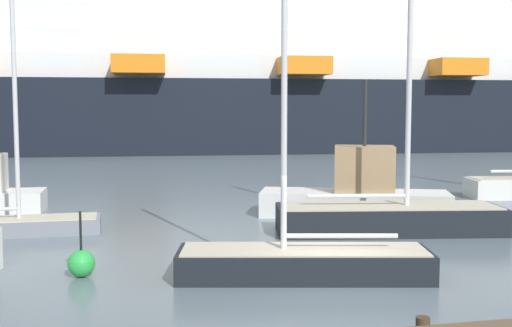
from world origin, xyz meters
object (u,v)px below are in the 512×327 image
(sailboat_3, at_px, (3,220))
(sailboat_4, at_px, (389,215))
(cruise_ship, at_px, (213,80))
(sailboat_0, at_px, (303,258))
(channel_buoy_1, at_px, (81,263))
(fishing_boat_2, at_px, (357,193))

(sailboat_3, bearing_deg, sailboat_4, -10.71)
(cruise_ship, bearing_deg, sailboat_3, -103.65)
(sailboat_0, height_order, channel_buoy_1, sailboat_0)
(sailboat_3, bearing_deg, cruise_ship, 72.16)
(sailboat_0, xyz_separation_m, sailboat_4, (4.37, 4.86, 0.10))
(sailboat_4, bearing_deg, channel_buoy_1, -149.83)
(sailboat_0, distance_m, sailboat_3, 10.73)
(sailboat_4, height_order, fishing_boat_2, sailboat_4)
(channel_buoy_1, bearing_deg, sailboat_0, -13.23)
(sailboat_4, bearing_deg, sailboat_3, 179.34)
(sailboat_4, height_order, cruise_ship, cruise_ship)
(fishing_boat_2, distance_m, cruise_ship, 40.19)
(sailboat_4, relative_size, fishing_boat_2, 1.52)
(sailboat_0, height_order, sailboat_3, sailboat_3)
(cruise_ship, bearing_deg, sailboat_4, -86.73)
(channel_buoy_1, bearing_deg, fishing_boat_2, 35.07)
(sailboat_4, distance_m, cruise_ship, 43.45)
(sailboat_0, bearing_deg, fishing_boat_2, -106.90)
(channel_buoy_1, distance_m, cruise_ship, 48.12)
(sailboat_0, height_order, cruise_ship, cruise_ship)
(sailboat_3, xyz_separation_m, cruise_ship, (12.78, 40.75, 6.33))
(cruise_ship, bearing_deg, sailboat_0, -91.89)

